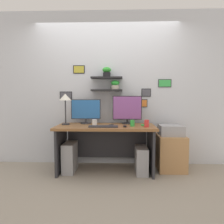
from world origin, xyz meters
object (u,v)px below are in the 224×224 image
(pen_cup, at_px, (132,123))
(computer_tower_right, at_px, (141,160))
(desk, at_px, (106,138))
(scissors_tray, at_px, (145,125))
(desk_lamp, at_px, (65,99))
(keyboard, at_px, (103,126))
(computer_mouse, at_px, (125,126))
(printer, at_px, (171,130))
(drawer_cabinet, at_px, (170,152))
(computer_tower_left, at_px, (70,157))
(coffee_mug, at_px, (95,122))
(monitor_left, at_px, (86,111))
(cell_phone, at_px, (111,125))
(monitor_right, at_px, (127,109))
(water_cup, at_px, (147,123))

(pen_cup, height_order, computer_tower_right, pen_cup)
(desk, relative_size, scissors_tray, 13.03)
(desk, distance_m, pen_cup, 0.51)
(desk_lamp, distance_m, scissors_tray, 1.35)
(keyboard, bearing_deg, pen_cup, 12.52)
(scissors_tray, bearing_deg, pen_cup, -164.95)
(computer_mouse, xyz_separation_m, computer_tower_right, (0.27, 0.12, -0.56))
(scissors_tray, bearing_deg, keyboard, -166.68)
(computer_mouse, xyz_separation_m, pen_cup, (0.12, 0.09, 0.04))
(computer_mouse, distance_m, printer, 0.83)
(drawer_cabinet, bearing_deg, computer_tower_left, -174.65)
(computer_mouse, bearing_deg, coffee_mug, 155.18)
(computer_tower_right, bearing_deg, pen_cup, -169.87)
(monitor_left, distance_m, computer_tower_right, 1.22)
(desk, distance_m, printer, 1.08)
(scissors_tray, bearing_deg, coffee_mug, 174.68)
(desk, xyz_separation_m, printer, (1.07, 0.08, 0.12))
(computer_mouse, distance_m, cell_phone, 0.28)
(monitor_right, bearing_deg, monitor_left, -179.99)
(coffee_mug, height_order, scissors_tray, coffee_mug)
(keyboard, bearing_deg, monitor_right, 46.33)
(water_cup, bearing_deg, computer_mouse, -175.61)
(desk, distance_m, desk_lamp, 0.91)
(monitor_left, bearing_deg, pen_cup, -20.80)
(desk_lamp, relative_size, cell_phone, 3.62)
(desk, xyz_separation_m, desk_lamp, (-0.66, 0.02, 0.63))
(keyboard, xyz_separation_m, scissors_tray, (0.65, 0.15, 0.00))
(computer_mouse, relative_size, scissors_tray, 0.75)
(printer, bearing_deg, desk_lamp, -177.84)
(desk_lamp, bearing_deg, cell_phone, -5.07)
(drawer_cabinet, bearing_deg, printer, 0.00)
(monitor_right, bearing_deg, printer, -6.45)
(keyboard, height_order, computer_tower_right, keyboard)
(monitor_left, bearing_deg, computer_tower_right, -16.20)
(monitor_right, relative_size, computer_tower_right, 1.17)
(monitor_left, bearing_deg, computer_tower_left, -134.19)
(water_cup, bearing_deg, keyboard, -177.40)
(monitor_right, distance_m, coffee_mug, 0.59)
(computer_mouse, bearing_deg, monitor_right, 82.68)
(pen_cup, xyz_separation_m, computer_tower_left, (-1.00, 0.06, -0.57))
(coffee_mug, height_order, water_cup, water_cup)
(drawer_cabinet, bearing_deg, water_cup, -147.31)
(coffee_mug, relative_size, printer, 0.24)
(keyboard, xyz_separation_m, computer_mouse, (0.32, 0.00, 0.01))
(water_cup, xyz_separation_m, computer_tower_left, (-1.21, 0.13, -0.57))
(monitor_left, relative_size, pen_cup, 5.02)
(monitor_left, bearing_deg, scissors_tray, -13.75)
(coffee_mug, bearing_deg, desk_lamp, 177.94)
(scissors_tray, xyz_separation_m, computer_tower_right, (-0.06, -0.03, -0.55))
(coffee_mug, bearing_deg, monitor_right, 17.02)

